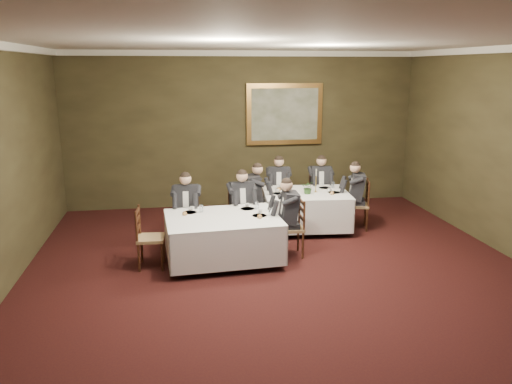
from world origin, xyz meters
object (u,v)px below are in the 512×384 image
object	(u,v)px
table_main	(306,208)
diner_main_endright	(358,204)
chair_main_endleft	(253,217)
chair_main_endright	(358,215)
chair_main_backleft	(278,205)
diner_sec_backright	(241,214)
table_second	(223,235)
chair_sec_endright	(291,239)
chair_sec_endleft	(151,250)
candlestick	(316,183)
centerpiece	(308,187)
chair_sec_backright	(241,225)
chair_sec_backleft	(188,229)
diner_main_backright	(320,194)
diner_main_endleft	(253,206)
diner_main_backleft	(278,194)
chair_main_backright	(319,204)
diner_sec_endright	(290,227)
diner_sec_backleft	(187,217)
painting	(284,114)

from	to	relation	value
table_main	diner_main_endright	xyz separation A→B (m)	(1.04, -0.09, 0.06)
chair_main_endleft	chair_main_endright	bearing A→B (deg)	88.24
table_main	chair_main_backleft	distance (m)	0.98
table_main	diner_sec_backright	size ratio (longest dim) A/B	1.32
table_second	chair_sec_endright	bearing A→B (deg)	3.45
chair_sec_endleft	candlestick	world-z (taller)	candlestick
centerpiece	chair_sec_backright	bearing A→B (deg)	-168.04
chair_main_backleft	chair_sec_backleft	world-z (taller)	same
diner_main_endright	candlestick	size ratio (longest dim) A/B	2.83
table_main	diner_main_backright	distance (m)	0.95
diner_main_backright	diner_main_endleft	size ratio (longest dim) A/B	1.00
chair_main_backleft	diner_main_backleft	bearing A→B (deg)	90.00
chair_main_backright	candlestick	world-z (taller)	candlestick
diner_main_backleft	chair_main_backright	distance (m)	0.92
chair_main_backright	chair_sec_backleft	world-z (taller)	same
chair_main_endleft	diner_sec_backright	xyz separation A→B (m)	(-0.29, -0.50, 0.23)
diner_main_endright	diner_sec_endright	world-z (taller)	same
chair_main_backright	diner_sec_backright	bearing A→B (deg)	38.69
chair_sec_endright	chair_sec_backright	bearing A→B (deg)	40.86
chair_sec_backleft	chair_sec_backright	xyz separation A→B (m)	(0.99, 0.06, 0.00)
diner_main_endleft	diner_sec_backright	distance (m)	0.59
diner_main_backleft	chair_main_endleft	size ratio (longest dim) A/B	1.35
table_second	diner_sec_endright	size ratio (longest dim) A/B	1.44
candlestick	diner_sec_backright	bearing A→B (deg)	-165.09
chair_main_backleft	diner_main_backright	world-z (taller)	diner_main_backright
diner_main_backleft	chair_sec_endleft	world-z (taller)	diner_main_backleft
table_second	diner_sec_endright	bearing A→B (deg)	3.50
table_main	centerpiece	xyz separation A→B (m)	(0.01, -0.11, 0.45)
diner_main_backleft	chair_main_backleft	bearing A→B (deg)	-90.00
table_main	chair_sec_endright	bearing A→B (deg)	-114.83
diner_main_backright	candlestick	distance (m)	0.96
diner_main_endleft	chair_sec_backleft	xyz separation A→B (m)	(-1.30, -0.55, -0.23)
chair_main_endleft	diner_main_endright	distance (m)	2.10
chair_sec_backleft	centerpiece	size ratio (longest dim) A/B	3.72
chair_main_backright	chair_sec_endright	bearing A→B (deg)	67.45
diner_sec_endright	centerpiece	distance (m)	1.41
diner_main_backleft	diner_main_backright	xyz separation A→B (m)	(0.89, -0.08, 0.00)
chair_sec_backleft	diner_sec_backleft	world-z (taller)	diner_sec_backleft
chair_main_backleft	centerpiece	world-z (taller)	centerpiece
diner_sec_backleft	diner_sec_backright	size ratio (longest dim) A/B	1.00
diner_sec_endright	candlestick	bearing A→B (deg)	-29.77
diner_sec_backleft	painting	world-z (taller)	painting
table_main	diner_sec_backright	world-z (taller)	diner_sec_backright
diner_main_endright	chair_sec_endright	bearing A→B (deg)	142.43
chair_main_backright	centerpiece	xyz separation A→B (m)	(-0.51, -0.92, 0.62)
diner_sec_backright	chair_sec_backright	bearing A→B (deg)	-90.00
chair_main_backleft	diner_main_endleft	xyz separation A→B (m)	(-0.67, -0.80, 0.23)
table_main	diner_sec_backleft	world-z (taller)	diner_sec_backleft
diner_sec_backright	chair_sec_endleft	xyz separation A→B (m)	(-1.62, -1.04, -0.23)
diner_sec_endright	candlestick	world-z (taller)	diner_sec_endright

